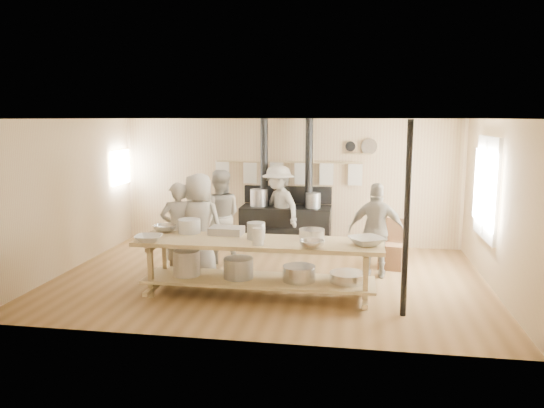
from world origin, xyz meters
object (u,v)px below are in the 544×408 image
stove (286,223)px  chair (391,254)px  roasting_pan (227,231)px  cook_far_left (178,229)px  cook_right (377,231)px  prep_table (258,262)px  cook_center (199,225)px  cook_left (219,216)px  cook_by_window (278,208)px

stove → chair: 2.36m
roasting_pan → cook_far_left: bearing=152.4°
cook_right → stove: bearing=-41.0°
prep_table → cook_right: 2.17m
prep_table → cook_right: size_ratio=2.29×
prep_table → cook_center: (-1.17, 0.92, 0.34)m
chair → roasting_pan: bearing=-138.7°
prep_table → cook_center: 1.53m
cook_left → cook_right: cook_left is taller
cook_center → stove: bearing=-111.8°
stove → cook_left: (-1.05, -1.26, 0.33)m
cook_left → cook_right: 2.83m
stove → cook_right: stove is taller
cook_by_window → roasting_pan: (-0.43, -2.52, 0.06)m
cook_by_window → cook_left: bearing=-88.4°
cook_right → cook_by_window: cook_by_window is taller
prep_table → cook_by_window: (-0.12, 2.85, 0.33)m
cook_far_left → cook_left: bearing=-141.7°
cook_far_left → cook_right: size_ratio=1.00×
cook_center → cook_right: size_ratio=1.09×
stove → cook_center: (-1.17, -2.09, 0.34)m
cook_right → cook_by_window: 2.45m
cook_center → cook_far_left: bearing=23.8°
cook_far_left → cook_right: cook_far_left is taller
cook_center → cook_by_window: size_ratio=1.01×
stove → cook_far_left: size_ratio=1.65×
stove → chair: size_ratio=3.00×
roasting_pan → prep_table: bearing=-31.0°
cook_left → cook_far_left: bearing=52.5°
stove → cook_by_window: size_ratio=1.53×
cook_right → roasting_pan: 2.48m
stove → cook_left: stove is taller
prep_table → cook_left: cook_left is taller
roasting_pan → cook_by_window: bearing=80.3°
cook_center → cook_by_window: bearing=-111.1°
cook_right → chair: 0.84m
cook_center → chair: (3.20, 0.92, -0.60)m
stove → cook_by_window: bearing=-126.3°
prep_table → cook_far_left: (-1.50, 0.83, 0.27)m
chair → roasting_pan: (-2.58, -1.51, 0.65)m
cook_far_left → chair: 3.72m
chair → cook_far_left: bearing=-153.0°
stove → prep_table: stove is taller
stove → roasting_pan: bearing=-101.6°
cook_left → chair: 3.14m
stove → cook_by_window: 0.39m
cook_by_window → chair: (2.16, -1.01, -0.59)m
cook_right → cook_by_window: (-1.87, 1.59, 0.06)m
stove → chair: bearing=-30.0°
cook_right → roasting_pan: (-2.30, -0.93, 0.12)m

